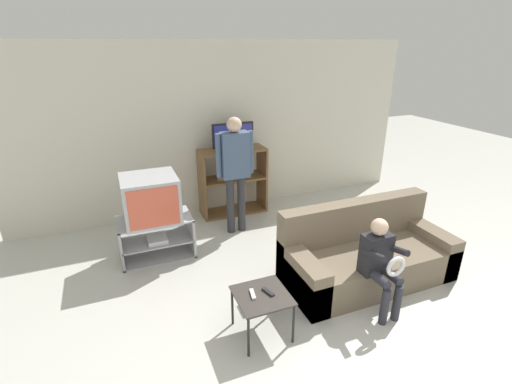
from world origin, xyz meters
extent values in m
plane|color=beige|center=(0.00, 0.00, 0.00)|extent=(18.00, 18.00, 0.00)
cube|color=silver|center=(0.00, 3.69, 1.30)|extent=(6.40, 0.06, 2.60)
cube|color=#A8A8AD|center=(-1.27, 2.53, 0.01)|extent=(0.90, 0.52, 0.02)
cube|color=#A8A8AD|center=(-1.27, 2.53, 0.24)|extent=(0.87, 0.52, 0.02)
cube|color=#A8A8AD|center=(-1.27, 2.53, 0.52)|extent=(0.90, 0.52, 0.02)
cube|color=#A8A8AD|center=(-1.70, 2.53, 0.26)|extent=(0.03, 0.52, 0.52)
cube|color=#A8A8AD|center=(-0.83, 2.53, 0.26)|extent=(0.03, 0.52, 0.52)
cube|color=silver|center=(-1.27, 2.47, 0.27)|extent=(0.24, 0.28, 0.05)
cube|color=#B2B2B7|center=(-1.28, 2.52, 0.81)|extent=(0.65, 0.60, 0.56)
cube|color=#D8593F|center=(-1.28, 2.21, 0.81)|extent=(0.57, 0.01, 0.48)
cube|color=brown|center=(-0.43, 3.41, 0.52)|extent=(0.03, 0.42, 1.05)
cube|color=brown|center=(0.56, 3.41, 0.52)|extent=(0.03, 0.42, 1.05)
cube|color=brown|center=(0.06, 3.41, 0.02)|extent=(0.96, 0.42, 0.03)
cube|color=brown|center=(0.06, 3.41, 0.58)|extent=(0.96, 0.42, 0.03)
cube|color=brown|center=(0.06, 3.41, 1.03)|extent=(0.96, 0.42, 0.03)
cube|color=#9E7A4C|center=(-0.11, 3.35, 0.70)|extent=(0.18, 0.04, 0.22)
cube|color=black|center=(0.08, 3.41, 1.07)|extent=(0.22, 0.20, 0.04)
cube|color=black|center=(0.08, 3.41, 1.27)|extent=(0.64, 0.04, 0.36)
cube|color=#333899|center=(0.08, 3.39, 1.27)|extent=(0.59, 0.01, 0.31)
cube|color=#38332D|center=(-0.56, 0.75, 0.43)|extent=(0.48, 0.48, 0.02)
cylinder|color=black|center=(-0.78, 0.54, 0.21)|extent=(0.02, 0.02, 0.42)
cylinder|color=black|center=(-0.34, 0.54, 0.21)|extent=(0.02, 0.02, 0.42)
cylinder|color=black|center=(-0.78, 0.97, 0.21)|extent=(0.02, 0.02, 0.42)
cylinder|color=black|center=(-0.34, 0.97, 0.21)|extent=(0.02, 0.02, 0.42)
cube|color=#232328|center=(-0.50, 0.76, 0.45)|extent=(0.08, 0.15, 0.02)
cube|color=silver|center=(-0.64, 0.78, 0.45)|extent=(0.06, 0.15, 0.02)
cube|color=#756651|center=(0.90, 1.09, 0.19)|extent=(1.93, 0.84, 0.39)
cube|color=#756651|center=(0.90, 1.41, 0.62)|extent=(1.93, 0.20, 0.47)
cube|color=#756651|center=(0.04, 1.09, 0.25)|extent=(0.22, 0.84, 0.51)
cube|color=#756651|center=(1.76, 1.09, 0.25)|extent=(0.22, 0.84, 0.51)
cylinder|color=#2D2D33|center=(-0.19, 2.78, 0.42)|extent=(0.11, 0.11, 0.83)
cylinder|color=#2D2D33|center=(-0.02, 2.78, 0.42)|extent=(0.11, 0.11, 0.83)
cube|color=#475B7A|center=(-0.11, 2.78, 1.15)|extent=(0.38, 0.20, 0.63)
cylinder|color=#475B7A|center=(-0.33, 2.78, 1.16)|extent=(0.08, 0.08, 0.59)
cylinder|color=#475B7A|center=(0.12, 2.78, 1.16)|extent=(0.08, 0.08, 0.59)
sphere|color=beige|center=(-0.11, 2.78, 1.56)|extent=(0.20, 0.20, 0.20)
cylinder|color=#2D2D38|center=(0.59, 0.43, 0.19)|extent=(0.08, 0.08, 0.39)
cylinder|color=#2D2D38|center=(0.74, 0.43, 0.19)|extent=(0.08, 0.08, 0.39)
cylinder|color=#2D2D38|center=(0.59, 0.58, 0.43)|extent=(0.09, 0.30, 0.09)
cylinder|color=#2D2D38|center=(0.74, 0.58, 0.43)|extent=(0.09, 0.30, 0.09)
cube|color=#232328|center=(0.66, 0.73, 0.60)|extent=(0.30, 0.17, 0.43)
cylinder|color=#232328|center=(0.53, 0.60, 0.69)|extent=(0.06, 0.31, 0.14)
cylinder|color=#232328|center=(0.80, 0.60, 0.69)|extent=(0.06, 0.31, 0.14)
sphere|color=beige|center=(0.66, 0.73, 0.90)|extent=(0.17, 0.17, 0.17)
torus|color=white|center=(0.66, 0.45, 0.62)|extent=(0.21, 0.04, 0.21)
camera|label=1|loc=(-1.64, -1.78, 2.57)|focal=26.00mm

